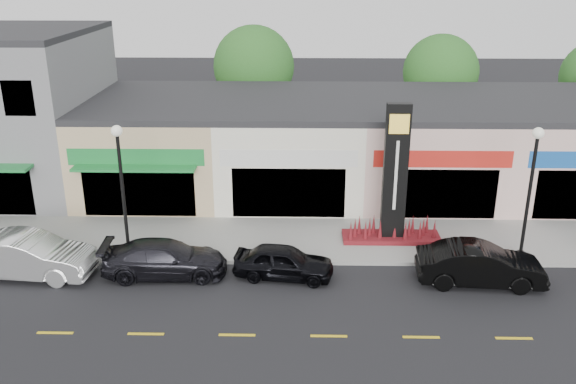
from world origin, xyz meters
name	(u,v)px	position (x,y,z in m)	size (l,w,h in m)	color
ground	(325,290)	(0.00, 0.00, 0.00)	(120.00, 120.00, 0.00)	black
sidewalk	(322,239)	(0.00, 4.35, 0.07)	(52.00, 4.30, 0.15)	gray
curb	(324,262)	(0.00, 2.10, 0.07)	(52.00, 0.20, 0.15)	gray
shop_beige	(160,142)	(-8.50, 11.46, 2.40)	(7.00, 10.85, 4.80)	tan
shop_cream	(290,143)	(-1.50, 11.47, 2.40)	(7.00, 10.01, 4.80)	white
shop_pink_w	(422,144)	(5.50, 11.47, 2.40)	(7.00, 10.01, 4.80)	beige
shop_pink_e	(554,145)	(12.50, 11.47, 2.40)	(7.00, 10.01, 4.80)	beige
tree_rear_west	(254,66)	(-4.00, 19.50, 5.22)	(5.20, 5.20, 7.83)	#382619
tree_rear_mid	(441,72)	(8.00, 19.50, 4.88)	(4.80, 4.80, 7.29)	#382619
lamp_west_near	(121,178)	(-8.00, 2.50, 3.48)	(0.44, 0.44, 5.47)	black
lamp_east_near	(531,181)	(8.00, 2.50, 3.48)	(0.44, 0.44, 5.47)	black
pylon_sign	(394,194)	(3.00, 4.20, 2.27)	(4.20, 1.30, 6.00)	#601510
car_white_van	(28,256)	(-11.45, 0.92, 0.85)	(5.13, 1.79, 1.69)	silver
car_dark_sedan	(165,259)	(-6.19, 1.08, 0.69)	(4.79, 1.95, 1.39)	black
car_black_sedan	(284,262)	(-1.58, 1.00, 0.65)	(3.83, 1.54, 1.30)	black
car_black_conv	(480,265)	(5.83, 0.66, 0.78)	(4.71, 1.64, 1.55)	black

